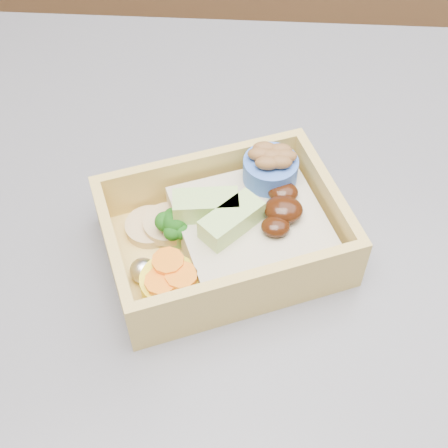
{
  "coord_description": "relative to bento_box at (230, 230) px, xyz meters",
  "views": [
    {
      "loc": [
        0.09,
        -0.24,
        1.28
      ],
      "look_at": [
        0.07,
        0.03,
        0.95
      ],
      "focal_mm": 50.0,
      "sensor_mm": 36.0,
      "label": 1
    }
  ],
  "objects": [
    {
      "name": "bento_box",
      "position": [
        0.0,
        0.0,
        0.0
      ],
      "size": [
        0.19,
        0.17,
        0.06
      ],
      "rotation": [
        0.0,
        0.0,
        0.38
      ],
      "color": "#D9B659",
      "rests_on": "island"
    }
  ]
}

